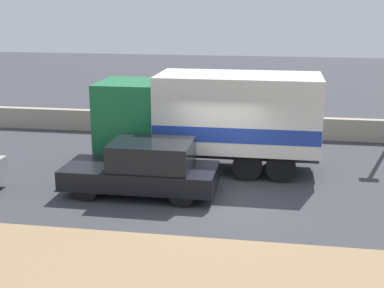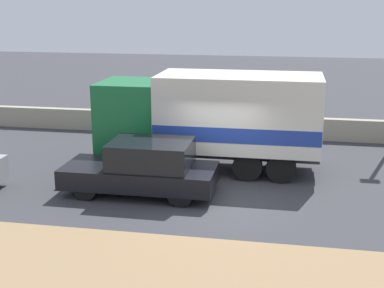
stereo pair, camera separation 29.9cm
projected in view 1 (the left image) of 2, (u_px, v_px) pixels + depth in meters
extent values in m
plane|color=#38383D|center=(213.00, 199.00, 14.89)|extent=(80.00, 80.00, 0.00)
cube|color=#A39984|center=(236.00, 126.00, 21.70)|extent=(60.00, 0.35, 0.87)
cube|color=#196B38|center=(131.00, 118.00, 17.56)|extent=(1.97, 2.21, 2.42)
cube|color=black|center=(102.00, 103.00, 17.59)|extent=(0.06, 1.88, 1.06)
cube|color=#2D2D33|center=(237.00, 150.00, 17.25)|extent=(5.09, 1.32, 0.25)
cube|color=silver|center=(238.00, 111.00, 16.91)|extent=(5.09, 2.40, 2.33)
cube|color=navy|center=(238.00, 127.00, 17.04)|extent=(5.07, 2.42, 0.47)
cylinder|color=black|center=(124.00, 160.00, 16.97)|extent=(0.90, 0.28, 0.90)
cylinder|color=black|center=(139.00, 145.00, 18.76)|extent=(0.90, 0.28, 0.90)
cylinder|color=black|center=(281.00, 168.00, 16.19)|extent=(0.90, 0.28, 0.90)
cylinder|color=black|center=(281.00, 151.00, 17.97)|extent=(0.90, 0.28, 0.90)
cylinder|color=black|center=(247.00, 166.00, 16.35)|extent=(0.90, 0.28, 0.90)
cylinder|color=black|center=(251.00, 150.00, 18.14)|extent=(0.90, 0.28, 0.90)
cube|color=black|center=(140.00, 176.00, 15.17)|extent=(4.33, 1.84, 0.56)
cube|color=black|center=(152.00, 154.00, 14.95)|extent=(2.25, 1.69, 0.74)
cylinder|color=black|center=(86.00, 189.00, 14.68)|extent=(0.69, 0.20, 0.69)
cylinder|color=black|center=(104.00, 171.00, 16.20)|extent=(0.69, 0.20, 0.69)
cylinder|color=black|center=(182.00, 194.00, 14.25)|extent=(0.69, 0.20, 0.69)
cylinder|color=black|center=(192.00, 176.00, 15.77)|extent=(0.69, 0.20, 0.69)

